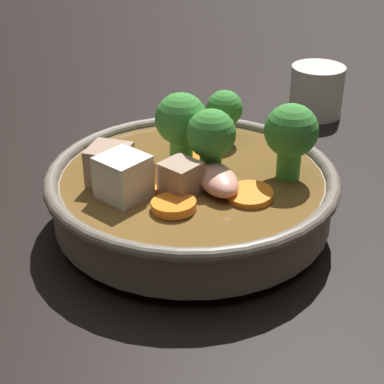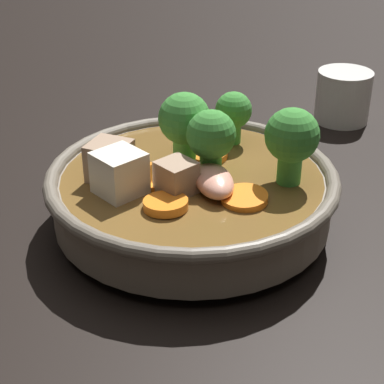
{
  "view_description": "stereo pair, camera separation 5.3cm",
  "coord_description": "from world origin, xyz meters",
  "views": [
    {
      "loc": [
        0.36,
        -0.3,
        0.29
      ],
      "look_at": [
        0.0,
        0.0,
        0.03
      ],
      "focal_mm": 60.0,
      "sensor_mm": 36.0,
      "label": 1
    },
    {
      "loc": [
        0.39,
        -0.26,
        0.29
      ],
      "look_at": [
        0.0,
        0.0,
        0.03
      ],
      "focal_mm": 60.0,
      "sensor_mm": 36.0,
      "label": 2
    }
  ],
  "objects": [
    {
      "name": "stirfry_bowl",
      "position": [
        0.0,
        0.0,
        0.04
      ],
      "size": [
        0.24,
        0.24,
        0.11
      ],
      "color": "slate",
      "rests_on": "ground_plane"
    },
    {
      "name": "ground_plane",
      "position": [
        0.0,
        0.0,
        0.0
      ],
      "size": [
        3.0,
        3.0,
        0.0
      ],
      "primitive_type": "plane",
      "color": "black"
    },
    {
      "name": "tea_cup",
      "position": [
        -0.1,
        0.27,
        0.03
      ],
      "size": [
        0.06,
        0.06,
        0.06
      ],
      "color": "white",
      "rests_on": "ground_plane"
    }
  ]
}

